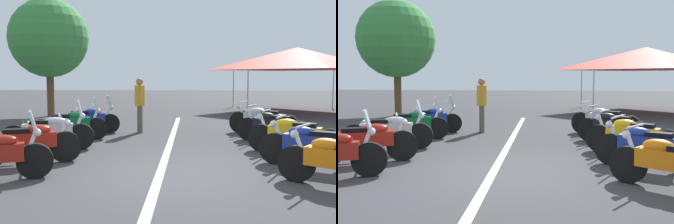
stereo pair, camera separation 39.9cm
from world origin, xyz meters
The scene contains 14 objects.
ground_plane centered at (0.00, 0.00, 0.00)m, with size 80.00×80.00×0.00m, color #38383A.
lane_centre_stripe centered at (2.68, 0.00, 0.00)m, with size 13.25×0.16×0.01m, color beige.
motorcycle_left_row_1 centered at (0.60, 2.69, 0.46)m, with size 1.02×1.96×1.00m.
motorcycle_left_row_2 centered at (2.02, 2.84, 0.47)m, with size 0.80×2.14×1.21m.
motorcycle_left_row_3 centered at (3.47, 2.80, 0.46)m, with size 0.87×2.07×1.20m.
motorcycle_left_row_4 centered at (4.58, 2.62, 0.46)m, with size 1.01×1.93×1.20m.
motorcycle_right_row_1 centered at (0.66, -2.88, 0.46)m, with size 1.09×1.87×1.00m.
motorcycle_right_row_2 centered at (1.94, -2.90, 0.46)m, with size 1.14×2.00×1.00m.
motorcycle_right_row_3 centered at (3.46, -2.73, 0.46)m, with size 1.13×1.81×1.00m.
motorcycle_right_row_4 centered at (4.77, -2.72, 0.47)m, with size 1.30×1.93×1.01m.
traffic_cone_1 centered at (3.25, 4.05, 0.29)m, with size 0.36×0.36×0.61m.
bystander_2 centered at (5.02, 1.07, 1.02)m, with size 0.51×0.32×1.73m.
roadside_tree_0 centered at (9.66, 5.74, 3.44)m, with size 3.46×3.46×5.19m.
event_tent centered at (12.41, -5.79, 2.65)m, with size 6.28×6.28×3.20m.
Camera 1 is at (-6.66, -0.58, 1.79)m, focal length 39.96 mm.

